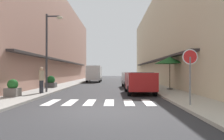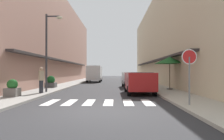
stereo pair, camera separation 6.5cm
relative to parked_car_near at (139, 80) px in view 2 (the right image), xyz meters
The scene contains 15 objects.
ground_plane 11.92m from the parked_car_near, 101.75° to the left, with size 100.00×100.00×0.00m, color #2B2B2D.
sidewalk_left 13.61m from the parked_car_near, 121.10° to the left, with size 2.25×63.63×0.12m, color gray.
sidewalk_right 11.86m from the parked_car_near, 79.40° to the left, with size 2.25×63.63×0.12m, color #ADA899.
building_row_left 17.36m from the parked_car_near, 129.50° to the left, with size 5.50×42.91×11.19m.
building_row_right 14.88m from the parked_car_near, 65.80° to the left, with size 5.50×42.91×11.09m.
crosswalk 4.95m from the parked_car_near, 119.81° to the right, with size 5.20×2.20×0.01m.
parked_car_near is the anchor object (origin of this frame).
parked_car_mid 5.98m from the parked_car_near, 90.00° to the left, with size 1.93×4.05×1.47m.
delivery_van 17.87m from the parked_car_near, 105.22° to the left, with size 2.05×5.42×2.37m.
round_street_sign 6.01m from the parked_car_near, 75.47° to the right, with size 0.65×0.07×2.34m.
street_lamp 6.70m from the parked_car_near, behind, with size 1.19×0.28×5.40m.
cafe_umbrella 3.91m from the parked_car_near, 42.00° to the left, with size 2.39×2.39×2.58m.
planter_corner 7.91m from the parked_car_near, 159.84° to the right, with size 0.72×0.72×0.97m.
planter_midblock 8.48m from the parked_car_near, 149.77° to the left, with size 0.88×0.88×1.03m.
pedestrian_walking_near 6.50m from the parked_car_near, behind, with size 0.34×0.34×1.69m.
Camera 2 is at (0.81, -8.36, 1.52)m, focal length 34.97 mm.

